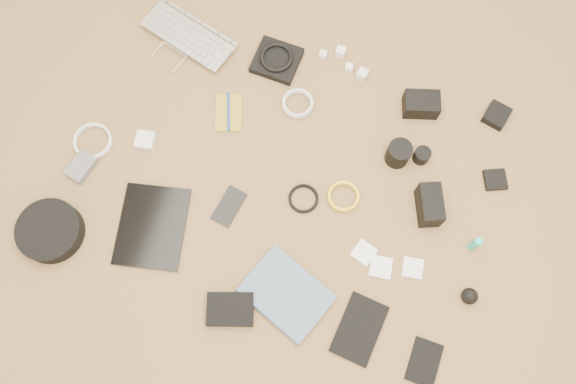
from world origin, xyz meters
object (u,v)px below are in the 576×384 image
(laptop, at_px, (180,46))
(phone, at_px, (229,206))
(paperback, at_px, (266,318))
(dslr_camera, at_px, (421,104))
(tablet, at_px, (152,226))
(headphone_case, at_px, (50,231))

(laptop, xyz_separation_m, phone, (0.36, -0.52, -0.01))
(phone, height_order, paperback, paperback)
(dslr_camera, bearing_deg, laptop, 166.23)
(laptop, distance_m, dslr_camera, 0.88)
(tablet, height_order, headphone_case, headphone_case)
(dslr_camera, distance_m, headphone_case, 1.29)
(laptop, bearing_deg, phone, -36.89)
(headphone_case, bearing_deg, dslr_camera, 36.83)
(phone, xyz_separation_m, headphone_case, (-0.52, -0.25, 0.02))
(laptop, relative_size, phone, 2.70)
(laptop, bearing_deg, tablet, -59.44)
(tablet, height_order, paperback, paperback)
(laptop, height_order, headphone_case, headphone_case)
(phone, bearing_deg, tablet, -136.91)
(tablet, xyz_separation_m, headphone_case, (-0.30, -0.11, 0.02))
(tablet, bearing_deg, phone, 21.86)
(dslr_camera, distance_m, tablet, 0.99)
(laptop, bearing_deg, headphone_case, -83.31)
(dslr_camera, bearing_deg, headphone_case, -157.66)
(laptop, relative_size, paperback, 1.36)
(phone, xyz_separation_m, paperback, (0.22, -0.31, 0.01))
(paperback, bearing_deg, laptop, 58.74)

